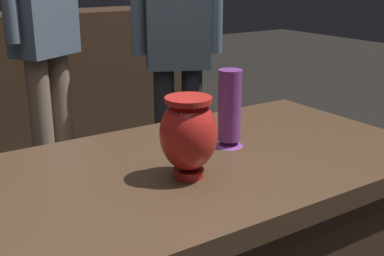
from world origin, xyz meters
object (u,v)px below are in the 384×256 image
at_px(visitor_near_right, 178,41).
at_px(visitor_center_back, 43,20).
at_px(vase_centerpiece, 188,134).
at_px(vase_tall_behind, 230,110).

height_order(visitor_near_right, visitor_center_back, visitor_center_back).
bearing_deg(visitor_center_back, vase_centerpiece, 53.42).
bearing_deg(visitor_center_back, visitor_near_right, 128.73).
xyz_separation_m(vase_centerpiece, visitor_near_right, (0.79, 1.31, -0.01)).
distance_m(visitor_near_right, visitor_center_back, 0.67).
xyz_separation_m(vase_tall_behind, visitor_center_back, (-0.03, 1.44, 0.11)).
height_order(vase_tall_behind, visitor_near_right, visitor_near_right).
bearing_deg(vase_tall_behind, visitor_near_right, 63.85).
bearing_deg(visitor_center_back, vase_tall_behind, 60.89).
distance_m(vase_tall_behind, visitor_near_right, 1.34).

